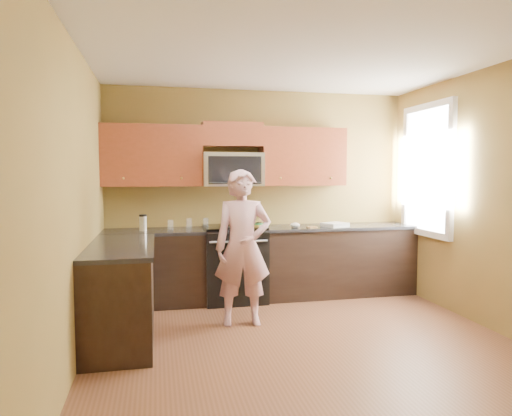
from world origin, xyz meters
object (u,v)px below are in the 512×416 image
object	(u,v)px
stove	(234,263)
butter_tub	(258,229)
woman	(243,247)
frying_pan	(234,228)
microwave	(232,186)
travel_mug	(143,231)

from	to	relation	value
stove	butter_tub	xyz separation A→B (m)	(0.28, -0.10, 0.45)
stove	woman	xyz separation A→B (m)	(-0.06, -0.93, 0.35)
stove	frying_pan	distance (m)	0.54
microwave	travel_mug	bearing A→B (deg)	-171.57
travel_mug	stove	bearing A→B (deg)	2.05
stove	butter_tub	size ratio (longest dim) A/B	7.42
butter_tub	woman	bearing A→B (deg)	-112.39
frying_pan	butter_tub	bearing A→B (deg)	47.01
stove	microwave	xyz separation A→B (m)	(0.00, 0.12, 0.97)
travel_mug	woman	bearing A→B (deg)	-40.19
woman	travel_mug	xyz separation A→B (m)	(-1.05, 0.89, 0.09)
frying_pan	travel_mug	xyz separation A→B (m)	(-1.06, 0.22, -0.03)
stove	woman	distance (m)	0.99
microwave	woman	bearing A→B (deg)	-93.38
butter_tub	travel_mug	distance (m)	1.39
microwave	woman	size ratio (longest dim) A/B	0.46
microwave	stove	bearing A→B (deg)	-90.00
microwave	travel_mug	xyz separation A→B (m)	(-1.11, -0.16, -0.53)
butter_tub	travel_mug	size ratio (longest dim) A/B	0.65
woman	travel_mug	world-z (taller)	woman
stove	butter_tub	world-z (taller)	butter_tub
microwave	woman	xyz separation A→B (m)	(-0.06, -1.05, -0.62)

